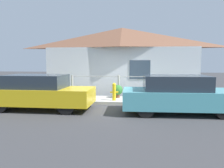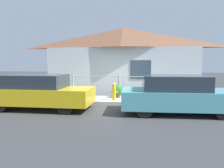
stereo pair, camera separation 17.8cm
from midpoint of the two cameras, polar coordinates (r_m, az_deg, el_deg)
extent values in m
plane|color=#38383A|center=(9.57, 1.49, -5.57)|extent=(60.00, 60.00, 0.00)
cube|color=#B2AFA8|center=(10.36, 1.99, -4.29)|extent=(24.00, 1.64, 0.14)
cube|color=silver|center=(11.83, 2.83, 3.16)|extent=(8.32, 0.12, 2.68)
cube|color=#384756|center=(11.71, 7.89, 3.73)|extent=(1.10, 0.04, 1.00)
pyramid|color=brown|center=(12.92, 3.29, 11.92)|extent=(8.72, 2.20, 1.17)
cylinder|color=#999993|center=(11.41, -9.72, -0.36)|extent=(0.10, 0.10, 1.07)
cylinder|color=#999993|center=(10.93, 2.36, -0.55)|extent=(0.10, 0.10, 1.07)
cylinder|color=#999993|center=(10.96, 14.95, -0.73)|extent=(0.10, 0.10, 1.07)
cylinder|color=#999993|center=(10.88, 2.38, 1.97)|extent=(4.80, 0.03, 0.03)
cube|color=gold|center=(9.14, -17.62, -2.85)|extent=(4.13, 1.68, 0.62)
cube|color=#232D38|center=(9.15, -18.66, 0.71)|extent=(2.27, 1.48, 0.52)
cylinder|color=black|center=(9.39, -8.59, -3.84)|extent=(0.65, 0.20, 0.65)
cylinder|color=black|center=(8.04, -11.46, -5.52)|extent=(0.65, 0.20, 0.65)
cylinder|color=black|center=(10.39, -22.28, -3.27)|extent=(0.65, 0.20, 0.65)
cylinder|color=black|center=(9.20, -26.74, -4.60)|extent=(0.65, 0.20, 0.65)
cube|color=teal|center=(8.39, 17.68, -3.71)|extent=(4.20, 1.90, 0.65)
cube|color=#232D38|center=(8.28, 16.68, 0.30)|extent=(2.33, 1.62, 0.53)
cylinder|color=black|center=(9.49, 24.30, -4.40)|extent=(0.59, 0.22, 0.59)
cylinder|color=black|center=(8.10, 27.71, -6.25)|extent=(0.59, 0.22, 0.59)
cylinder|color=black|center=(9.00, 8.59, -4.47)|extent=(0.59, 0.22, 0.59)
cylinder|color=black|center=(7.52, 9.17, -6.53)|extent=(0.59, 0.22, 0.59)
cylinder|color=yellow|center=(9.90, 1.08, -2.34)|extent=(0.16, 0.16, 0.68)
sphere|color=yellow|center=(9.85, 1.08, -0.18)|extent=(0.17, 0.17, 0.17)
cylinder|color=yellow|center=(9.90, 0.42, -2.13)|extent=(0.14, 0.07, 0.07)
cylinder|color=yellow|center=(9.88, 1.74, -2.16)|extent=(0.14, 0.07, 0.07)
cylinder|color=brown|center=(10.67, 2.05, -3.07)|extent=(0.21, 0.21, 0.20)
sphere|color=#2D6B2D|center=(10.63, 2.06, -1.56)|extent=(0.49, 0.49, 0.49)
cylinder|color=slate|center=(11.28, -11.59, -2.73)|extent=(0.22, 0.22, 0.18)
sphere|color=#4C8E3D|center=(11.24, -11.62, -1.28)|extent=(0.52, 0.52, 0.52)
cylinder|color=slate|center=(10.70, 13.84, -3.36)|extent=(0.26, 0.26, 0.14)
sphere|color=#4C8E3D|center=(10.66, 13.88, -1.88)|extent=(0.56, 0.56, 0.56)
camera|label=1|loc=(0.09, -89.48, 0.05)|focal=35.00mm
camera|label=2|loc=(0.09, 90.52, -0.05)|focal=35.00mm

